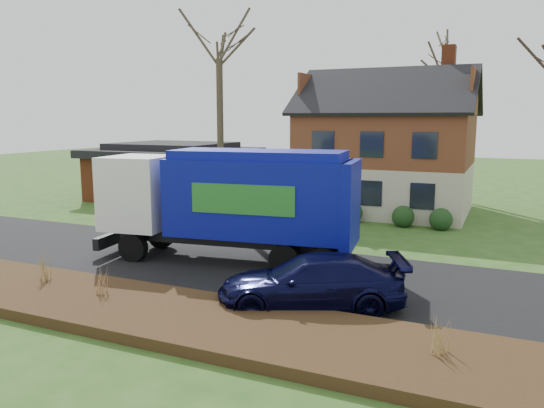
% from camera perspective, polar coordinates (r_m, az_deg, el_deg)
% --- Properties ---
extents(ground, '(120.00, 120.00, 0.00)m').
position_cam_1_polar(ground, '(19.22, -2.85, -6.87)').
color(ground, '#284D19').
rests_on(ground, ground).
extents(road, '(80.00, 7.00, 0.02)m').
position_cam_1_polar(road, '(19.22, -2.85, -6.84)').
color(road, black).
rests_on(road, ground).
extents(mulch_verge, '(80.00, 3.50, 0.30)m').
position_cam_1_polar(mulch_verge, '(14.89, -12.32, -11.36)').
color(mulch_verge, black).
rests_on(mulch_verge, ground).
extents(main_house, '(12.95, 8.95, 9.26)m').
position_cam_1_polar(main_house, '(31.15, 11.37, 6.69)').
color(main_house, '#C2B69C').
rests_on(main_house, ground).
extents(ranch_house, '(9.80, 8.20, 3.70)m').
position_cam_1_polar(ranch_house, '(35.99, -10.55, 3.50)').
color(ranch_house, '#943F20').
rests_on(ranch_house, ground).
extents(garbage_truck, '(10.02, 3.86, 4.19)m').
position_cam_1_polar(garbage_truck, '(19.62, -4.33, 0.66)').
color(garbage_truck, black).
rests_on(garbage_truck, ground).
extents(silver_sedan, '(4.56, 1.61, 1.50)m').
position_cam_1_polar(silver_sedan, '(23.85, 1.89, -1.83)').
color(silver_sedan, '#9EA2A6').
rests_on(silver_sedan, ground).
extents(navy_wagon, '(5.68, 4.10, 1.53)m').
position_cam_1_polar(navy_wagon, '(15.11, 4.22, -8.39)').
color(navy_wagon, black).
rests_on(navy_wagon, ground).
extents(tree_front_west, '(3.91, 3.91, 11.62)m').
position_cam_1_polar(tree_front_west, '(28.63, -5.75, 17.73)').
color(tree_front_west, '#433828').
rests_on(tree_front_west, ground).
extents(tree_back, '(4.06, 4.06, 12.86)m').
position_cam_1_polar(tree_back, '(37.96, 18.47, 16.97)').
color(tree_back, '#413827').
rests_on(tree_back, ground).
extents(grass_clump_west, '(0.36, 0.30, 0.95)m').
position_cam_1_polar(grass_clump_west, '(18.10, -23.37, -6.12)').
color(grass_clump_west, olive).
rests_on(grass_clump_west, mulch_verge).
extents(grass_clump_mid, '(0.31, 0.26, 0.87)m').
position_cam_1_polar(grass_clump_mid, '(16.14, -17.64, -7.77)').
color(grass_clump_mid, '#A27447').
rests_on(grass_clump_mid, mulch_verge).
extents(grass_clump_east, '(0.36, 0.29, 0.89)m').
position_cam_1_polar(grass_clump_east, '(12.31, 17.44, -13.11)').
color(grass_clump_east, '#A58849').
rests_on(grass_clump_east, mulch_verge).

